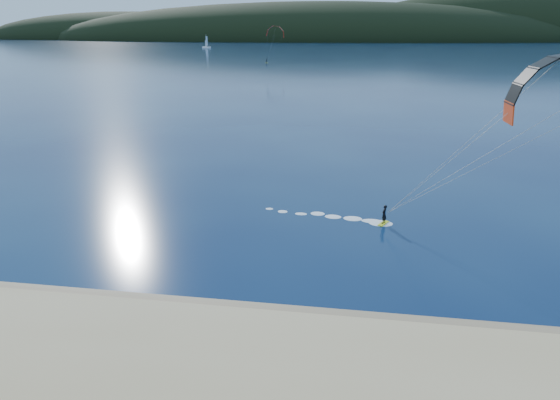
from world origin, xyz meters
name	(u,v)px	position (x,y,z in m)	size (l,w,h in m)	color
ground	(204,369)	(0.00, 0.00, 0.00)	(1800.00, 1800.00, 0.00)	#08153B
wet_sand	(227,313)	(0.00, 4.50, 0.05)	(220.00, 2.50, 0.10)	#977958
headland	(345,40)	(0.63, 745.28, 0.00)	(1200.00, 310.00, 140.00)	black
kitesurfer_near	(550,115)	(19.02, 14.44, 10.04)	(24.27, 7.51, 14.14)	yellow
kitesurfer_far	(275,36)	(-28.02, 204.75, 12.60)	(10.29, 8.24, 15.16)	yellow
sailboat	(207,47)	(-118.61, 393.29, 0.85)	(8.31, 5.18, 11.56)	white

